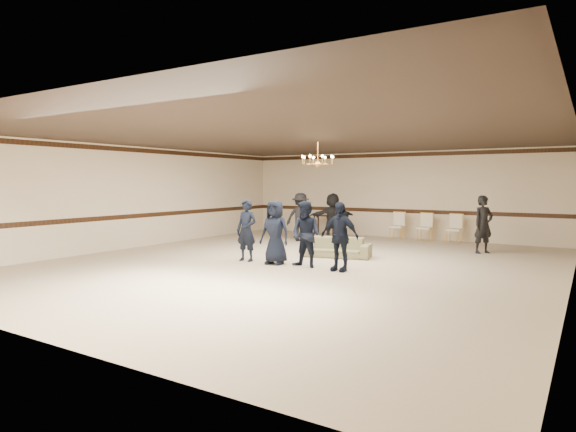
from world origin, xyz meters
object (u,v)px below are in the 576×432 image
Objects in this scene: boy_a at (246,230)px; chandelier at (318,152)px; adult_mid at (333,217)px; adult_right at (483,224)px; boy_b at (275,232)px; boy_d at (339,236)px; banquet_chair_right at (454,229)px; boy_c at (306,234)px; settee at (336,247)px; banquet_chair_mid at (425,228)px; console_table at (326,225)px; adult_left at (301,217)px; banquet_chair_left at (397,226)px.

chandelier is at bearing 44.42° from boy_a.
adult_mid is 5.12m from adult_right.
boy_b and boy_d have the same top height.
boy_a is 0.90m from boy_b.
boy_a reaches higher than banquet_chair_right.
boy_a is 1.00× the size of boy_b.
adult_right is (3.20, 4.78, 0.03)m from boy_c.
boy_a is at bearing -145.04° from settee.
adult_right is at bearing -35.28° from banquet_chair_mid.
adult_right is at bearing 43.18° from boy_a.
console_table is (-2.62, 5.47, -2.49)m from chandelier.
banquet_chair_right is at bearing 65.68° from chandelier.
adult_left is 2.42m from console_table.
boy_c is 1.65× the size of banquet_chair_right.
adult_left is 1.00× the size of adult_right.
boy_c is (0.43, -1.37, -2.07)m from chandelier.
banquet_chair_right reaches higher than settee.
banquet_chair_left reaches higher than console_table.
chandelier is 0.96× the size of banquet_chair_right.
banquet_chair_left is (-0.05, 6.64, -0.32)m from boy_c.
banquet_chair_left is (2.75, 2.16, -0.35)m from adult_left.
chandelier is 6.56m from console_table.
adult_right is 6.59m from console_table.
adult_right is at bearing 135.04° from adult_mid.
adult_right reaches higher than banquet_chair_right.
banquet_chair_mid is (3.75, 2.16, -0.35)m from adult_left.
chandelier is 0.58× the size of boy_b.
chandelier is 0.96× the size of banquet_chair_left.
banquet_chair_left and banquet_chair_right have the same top height.
banquet_chair_mid is at bearing -175.36° from banquet_chair_right.
console_table is (-1.15, 1.66, -0.45)m from adult_mid.
adult_right is (3.31, 2.90, 0.57)m from settee.
adult_left is (-1.90, 4.48, 0.03)m from boy_b.
adult_left is 6.01m from adult_right.
chandelier reaches higher than console_table.
adult_left is 1.72× the size of banquet_chair_left.
chandelier is 2.83m from boy_a.
adult_mid is at bearing 119.69° from boy_d.
adult_right is at bearing 28.15° from settee.
adult_right reaches higher than banquet_chair_mid.
console_table is (-3.05, 6.84, -0.42)m from boy_c.
boy_d is at bearing -86.10° from banquet_chair_mid.
settee is at bearing 119.50° from boy_d.
boy_a is 5.18m from adult_mid.
adult_right reaches higher than boy_d.
banquet_chair_mid is 1.06× the size of console_table.
settee is 1.92× the size of banquet_chair_left.
console_table is at bearing 111.75° from adult_right.
adult_right is 1.72× the size of banquet_chair_mid.
adult_right is 3.76m from banquet_chair_left.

